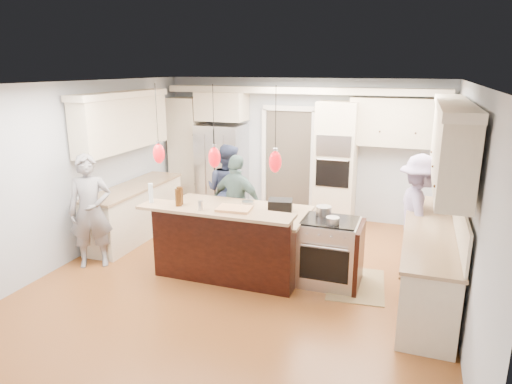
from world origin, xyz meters
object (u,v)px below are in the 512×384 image
Objects in this scene: island_range at (331,252)px; person_far_left at (227,190)px; refrigerator at (222,169)px; kitchen_island at (234,239)px; person_bar_end at (90,211)px.

island_range is 0.56× the size of person_far_left.
person_far_left is (-2.08, 1.28, 0.36)m from island_range.
person_far_left is (0.64, -1.21, -0.08)m from refrigerator.
refrigerator is 3.71m from island_range.
refrigerator is at bearing 116.93° from kitchen_island.
refrigerator is 1.96× the size of island_range.
kitchen_island is 1.23× the size of person_bar_end.
island_range is at bearing -42.59° from refrigerator.
island_range is 2.46m from person_far_left.
kitchen_island is at bearing -176.92° from island_range.
refrigerator reaches higher than person_bar_end.
island_range is at bearing -22.16° from person_bar_end.
kitchen_island is 1.29× the size of person_far_left.
island_range is 3.53m from person_bar_end.
person_bar_end is at bearing -170.20° from island_range.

